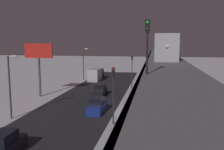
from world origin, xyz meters
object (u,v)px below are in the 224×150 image
object	(u,v)px
traffic_light_mid	(132,67)
rail_signal	(147,37)
traffic_light_near	(113,88)
sedan_blue	(97,106)
sedan_black_2	(4,146)
commercial_billboard	(39,56)
subway_train	(161,44)
box_truck	(96,74)
sedan_black	(100,91)

from	to	relation	value
traffic_light_mid	rail_signal	bearing A→B (deg)	97.35
rail_signal	traffic_light_near	distance (m)	10.04
sedan_blue	traffic_light_near	xyz separation A→B (m)	(-2.90, 4.38, 3.40)
sedan_black_2	traffic_light_near	bearing A→B (deg)	-130.40
commercial_billboard	subway_train	bearing A→B (deg)	-135.85
traffic_light_near	traffic_light_mid	world-z (taller)	same
sedan_blue	commercial_billboard	xyz separation A→B (m)	(11.61, -7.28, 6.03)
subway_train	traffic_light_near	bearing A→B (deg)	79.57
rail_signal	commercial_billboard	world-z (taller)	rail_signal
box_truck	commercial_billboard	bearing A→B (deg)	75.19
subway_train	sedan_black	distance (m)	21.65
sedan_black	sedan_black_2	distance (m)	23.05
sedan_black	box_truck	world-z (taller)	box_truck
sedan_black_2	commercial_billboard	bearing A→B (deg)	-71.10
subway_train	sedan_blue	xyz separation A→B (m)	(8.67, 26.97, -7.74)
sedan_black	box_truck	size ratio (longest dim) A/B	0.55
sedan_black_2	sedan_blue	xyz separation A→B (m)	(-4.60, -13.19, 0.00)
sedan_black	sedan_blue	bearing A→B (deg)	-79.48
rail_signal	sedan_black	xyz separation A→B (m)	(8.52, -21.70, -8.70)
subway_train	sedan_black_2	distance (m)	43.00
subway_train	traffic_light_mid	distance (m)	11.84
sedan_black	commercial_billboard	distance (m)	11.77
sedan_black_2	traffic_light_near	world-z (taller)	traffic_light_near
box_truck	commercial_billboard	distance (m)	20.35
sedan_blue	box_truck	bearing A→B (deg)	104.13
sedan_black_2	traffic_light_mid	xyz separation A→B (m)	(-7.50, -30.78, 3.40)
commercial_billboard	traffic_light_mid	bearing A→B (deg)	-144.61
traffic_light_mid	commercial_billboard	distance (m)	17.99
sedan_black	traffic_light_near	xyz separation A→B (m)	(-4.70, 14.07, 3.41)
rail_signal	sedan_black_2	world-z (taller)	rail_signal
sedan_black_2	traffic_light_near	xyz separation A→B (m)	(-7.50, -8.81, 3.40)
subway_train	commercial_billboard	bearing A→B (deg)	44.15
traffic_light_near	sedan_black	bearing A→B (deg)	-71.53
sedan_blue	box_truck	size ratio (longest dim) A/B	0.60
subway_train	sedan_black_2	world-z (taller)	subway_train
subway_train	sedan_blue	size ratio (longest dim) A/B	12.55
sedan_black_2	box_truck	world-z (taller)	box_truck
rail_signal	sedan_black	distance (m)	24.88
box_truck	traffic_light_mid	xyz separation A→B (m)	(-9.50, 8.64, 2.85)
sedan_blue	traffic_light_mid	distance (m)	18.15
traffic_light_mid	commercial_billboard	bearing A→B (deg)	35.39
traffic_light_mid	subway_train	bearing A→B (deg)	-121.61
rail_signal	commercial_billboard	bearing A→B (deg)	-46.47
sedan_black_2	sedan_black	bearing A→B (deg)	-96.98
sedan_black_2	sedan_blue	size ratio (longest dim) A/B	0.98
traffic_light_mid	traffic_light_near	bearing A→B (deg)	90.00
traffic_light_near	sedan_blue	bearing A→B (deg)	-56.49
sedan_blue	box_truck	distance (m)	27.05
sedan_blue	traffic_light_near	size ratio (longest dim) A/B	0.69
box_truck	sedan_black	bearing A→B (deg)	106.19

